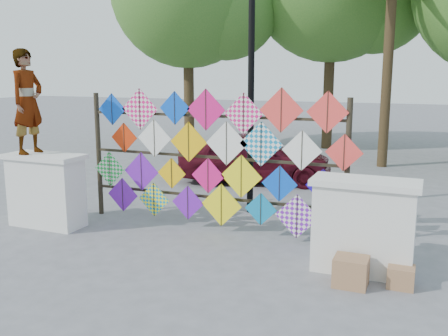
{
  "coord_description": "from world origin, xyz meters",
  "views": [
    {
      "loc": [
        3.44,
        -6.84,
        2.66
      ],
      "look_at": [
        0.34,
        0.6,
        1.12
      ],
      "focal_mm": 40.0,
      "sensor_mm": 36.0,
      "label": 1
    }
  ],
  "objects_px": {
    "lamppost": "(251,71)",
    "vendor_woman": "(28,102)",
    "kite_rack": "(214,159)",
    "sedan": "(254,156)"
  },
  "relations": [
    {
      "from": "kite_rack",
      "to": "sedan",
      "type": "distance_m",
      "value": 3.98
    },
    {
      "from": "lamppost",
      "to": "kite_rack",
      "type": "bearing_deg",
      "value": -98.63
    },
    {
      "from": "kite_rack",
      "to": "vendor_woman",
      "type": "distance_m",
      "value": 3.36
    },
    {
      "from": "kite_rack",
      "to": "lamppost",
      "type": "height_order",
      "value": "lamppost"
    },
    {
      "from": "sedan",
      "to": "kite_rack",
      "type": "bearing_deg",
      "value": 173.17
    },
    {
      "from": "kite_rack",
      "to": "lamppost",
      "type": "relative_size",
      "value": 1.11
    },
    {
      "from": "lamppost",
      "to": "vendor_woman",
      "type": "bearing_deg",
      "value": -146.12
    },
    {
      "from": "kite_rack",
      "to": "sedan",
      "type": "xyz_separation_m",
      "value": [
        -0.65,
        3.89,
        -0.59
      ]
    },
    {
      "from": "kite_rack",
      "to": "vendor_woman",
      "type": "height_order",
      "value": "vendor_woman"
    },
    {
      "from": "kite_rack",
      "to": "vendor_woman",
      "type": "xyz_separation_m",
      "value": [
        -3.08,
        -0.93,
        0.95
      ]
    }
  ]
}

